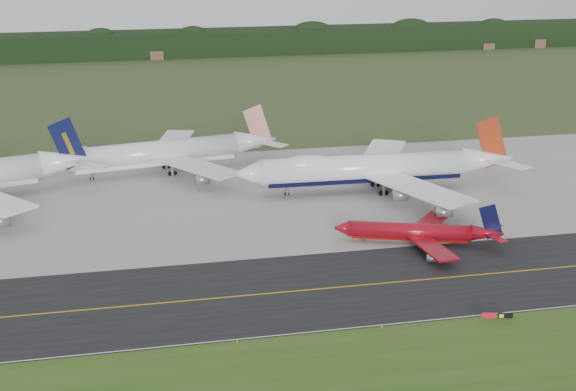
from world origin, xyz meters
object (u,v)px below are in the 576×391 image
(jet_ba_747, at_px, (374,168))
(taxiway_sign, at_px, (497,316))
(jet_red_737, at_px, (419,232))
(jet_star_tail, at_px, (168,152))

(jet_ba_747, xyz_separation_m, taxiway_sign, (-0.51, -70.36, -4.87))
(jet_red_737, bearing_deg, jet_star_tail, 127.81)
(jet_red_737, xyz_separation_m, taxiway_sign, (0.66, -35.36, -1.40))
(jet_ba_747, height_order, jet_red_737, jet_ba_747)
(jet_red_737, relative_size, jet_star_tail, 0.55)
(jet_red_737, bearing_deg, jet_ba_747, 88.08)
(jet_red_737, height_order, jet_star_tail, jet_star_tail)
(jet_ba_747, relative_size, jet_red_737, 2.08)
(taxiway_sign, bearing_deg, jet_red_737, 91.07)
(jet_red_737, distance_m, taxiway_sign, 35.39)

